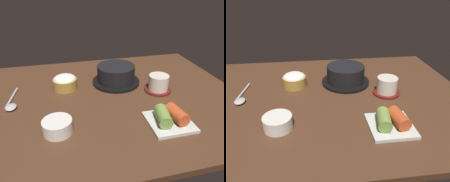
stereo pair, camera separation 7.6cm
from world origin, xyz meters
The scene contains 7 objects.
dining_table centered at (0.00, 0.00, 1.00)cm, with size 100.00×76.00×2.00cm, color #4C2D1C.
stone_pot centered at (6.61, 10.11, 5.66)cm, with size 19.19×19.19×7.45cm.
rice_bowl centered at (-13.80, 9.74, 4.87)cm, with size 9.15×9.15×5.71cm.
tea_cup_with_saucer centered at (20.35, -0.57, 5.10)cm, with size 9.90×9.90×6.45cm.
kimchi_plate centered at (15.07, -20.42, 3.96)cm, with size 12.73×12.73×4.93cm.
side_bowl_near centered at (-17.23, -16.72, 4.12)cm, with size 8.37×8.37×3.98cm.
spoon centered at (-32.40, 1.28, 2.62)cm, with size 3.94×16.50×1.35cm.
Camera 2 is at (-6.37, -68.33, 41.20)cm, focal length 34.49 mm.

